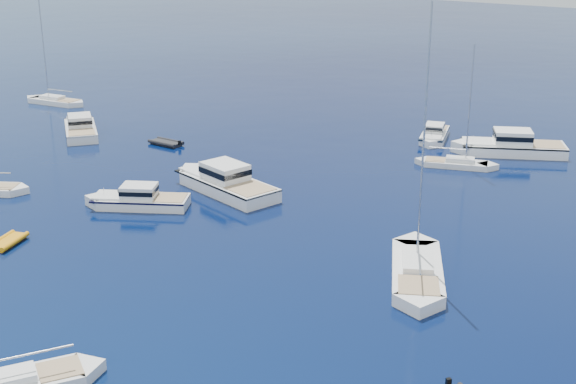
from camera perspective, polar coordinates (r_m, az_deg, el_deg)
name	(u,v)px	position (r m, az deg, el deg)	size (l,w,h in m)	color
motor_cruiser_left	(138,207)	(63.80, -11.01, -1.07)	(2.79, 9.12, 2.39)	silver
motor_cruiser_centre	(224,191)	(66.58, -4.74, 0.09)	(3.75, 12.25, 3.22)	white
motor_cruiser_far_l	(81,134)	(87.50, -15.02, 4.15)	(3.21, 10.50, 2.75)	silver
motor_cruiser_distant	(509,154)	(80.17, 15.96, 2.72)	(3.66, 11.95, 3.14)	white
motor_cruiser_horizon	(434,140)	(83.72, 10.70, 3.82)	(2.49, 8.15, 2.14)	white
sailboat_mid_r	(417,277)	(51.18, 9.47, -6.19)	(3.20, 12.30, 18.08)	white
sailboat_centre	(456,167)	(74.68, 12.29, 1.84)	(2.13, 8.18, 12.02)	silver
sailboat_far_l	(55,104)	(103.45, -16.80, 6.25)	(2.50, 9.62, 14.14)	white
tender_yellow	(8,244)	(58.91, -19.93, -3.65)	(1.84, 3.29, 0.95)	orange
tender_grey_far	(166,145)	(81.32, -8.97, 3.46)	(2.06, 3.77, 0.95)	black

